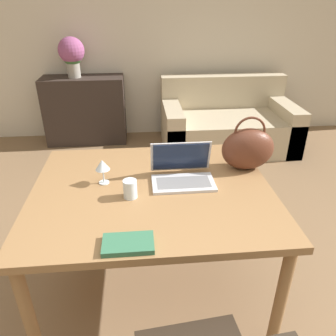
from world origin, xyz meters
TOP-DOWN VIEW (x-y plane):
  - wall_back at (0.00, 3.42)m, footprint 10.00×0.06m
  - dining_table at (-0.03, 0.61)m, footprint 1.32×1.10m
  - couch at (1.00, 2.84)m, footprint 1.58×0.94m
  - sideboard at (-0.76, 3.16)m, footprint 0.99×0.40m
  - laptop at (0.14, 0.69)m, footprint 0.35×0.26m
  - drinking_glass at (-0.15, 0.53)m, footprint 0.07×0.07m
  - wine_glass at (-0.30, 0.69)m, footprint 0.08×0.08m
  - handbag at (0.55, 0.79)m, footprint 0.32×0.18m
  - flower_vase at (-0.84, 3.15)m, footprint 0.30×0.30m
  - book at (-0.16, 0.14)m, footprint 0.22×0.13m

SIDE VIEW (x-z plane):
  - couch at x=1.00m, z-range -0.13..0.69m
  - sideboard at x=-0.76m, z-range 0.00..0.83m
  - dining_table at x=-0.03m, z-range 0.30..1.07m
  - book at x=-0.16m, z-range 0.77..0.79m
  - drinking_glass at x=-0.15m, z-range 0.77..0.87m
  - laptop at x=0.14m, z-range 0.72..0.93m
  - wine_glass at x=-0.30m, z-range 0.80..0.95m
  - handbag at x=0.55m, z-range 0.73..1.07m
  - flower_vase at x=-0.84m, z-range 0.87..1.34m
  - wall_back at x=0.00m, z-range 0.00..2.70m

